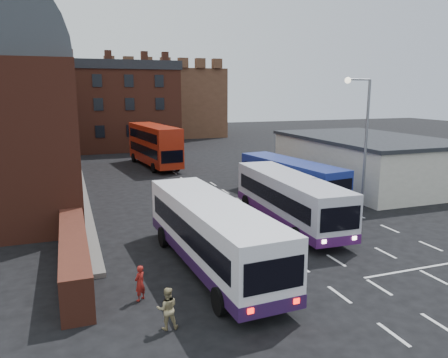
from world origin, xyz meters
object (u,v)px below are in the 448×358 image
object	(u,v)px
pedestrian_red	(140,283)
bus_red_double	(154,145)
bus_white_inbound	(289,196)
bus_blue	(291,176)
pedestrian_beige	(167,308)
bus_white_outbound	(212,230)
street_lamp	(362,133)

from	to	relation	value
pedestrian_red	bus_red_double	bearing A→B (deg)	-142.51
bus_white_inbound	bus_red_double	xyz separation A→B (m)	(-3.78, 23.94, 0.58)
bus_white_inbound	bus_blue	distance (m)	6.90
bus_red_double	bus_blue	bearing A→B (deg)	105.13
bus_red_double	pedestrian_red	size ratio (longest dim) A/B	7.92
pedestrian_red	pedestrian_beige	distance (m)	2.54
bus_blue	pedestrian_beige	size ratio (longest dim) A/B	7.19
bus_blue	bus_red_double	world-z (taller)	bus_red_double
bus_blue	pedestrian_beige	bearing A→B (deg)	41.46
bus_white_outbound	pedestrian_red	distance (m)	4.42
street_lamp	bus_white_inbound	bearing A→B (deg)	-173.76
bus_white_outbound	bus_white_inbound	bearing A→B (deg)	33.15
pedestrian_beige	bus_red_double	bearing A→B (deg)	-92.93
bus_blue	pedestrian_beige	xyz separation A→B (m)	(-13.24, -15.52, -0.98)
bus_white_outbound	bus_blue	world-z (taller)	bus_white_outbound
bus_white_outbound	pedestrian_red	size ratio (longest dim) A/B	8.16
bus_blue	bus_red_double	size ratio (longest dim) A/B	0.96
bus_blue	pedestrian_red	bearing A→B (deg)	35.31
bus_white_inbound	bus_red_double	bearing A→B (deg)	-79.15
bus_white_outbound	pedestrian_beige	size ratio (longest dim) A/B	7.75
pedestrian_red	pedestrian_beige	xyz separation A→B (m)	(0.56, -2.48, 0.04)
pedestrian_beige	bus_white_inbound	bearing A→B (deg)	-128.70
street_lamp	pedestrian_beige	world-z (taller)	street_lamp
bus_white_outbound	pedestrian_red	world-z (taller)	bus_white_outbound
bus_white_inbound	pedestrian_beige	distance (m)	13.75
bus_white_outbound	street_lamp	xyz separation A→B (m)	(12.37, 5.55, 3.59)
bus_white_outbound	bus_blue	size ratio (longest dim) A/B	1.08
pedestrian_beige	street_lamp	bearing A→B (deg)	-139.50
bus_white_inbound	street_lamp	size ratio (longest dim) A/B	1.26
bus_white_inbound	bus_blue	xyz separation A→B (m)	(3.37, 6.02, -0.09)
street_lamp	bus_blue	bearing A→B (deg)	112.94
bus_red_double	pedestrian_beige	world-z (taller)	bus_red_double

